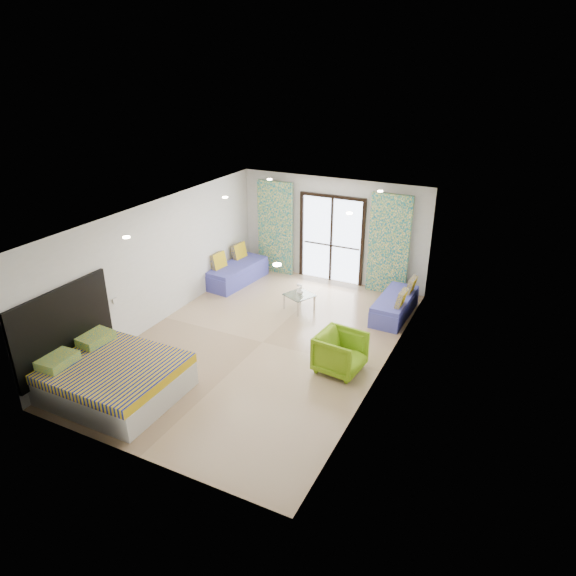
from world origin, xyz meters
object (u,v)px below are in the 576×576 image
at_px(bed, 112,377).
at_px(armchair, 340,351).
at_px(coffee_table, 299,296).
at_px(daybed_right, 395,305).
at_px(daybed_left, 237,272).

distance_m(bed, armchair, 4.08).
xyz_separation_m(bed, armchair, (3.29, 2.42, 0.09)).
height_order(coffee_table, armchair, armchair).
relative_size(bed, coffee_table, 2.94).
relative_size(daybed_right, coffee_table, 2.25).
height_order(bed, coffee_table, bed).
height_order(bed, daybed_right, daybed_right).
bearing_deg(daybed_left, bed, -76.63).
bearing_deg(armchair, daybed_right, -0.71).
bearing_deg(daybed_left, daybed_right, 5.47).
distance_m(daybed_left, daybed_right, 4.23).
height_order(daybed_left, daybed_right, daybed_left).
distance_m(bed, daybed_right, 6.24).
bearing_deg(daybed_right, coffee_table, -160.53).
bearing_deg(coffee_table, daybed_right, 18.05).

